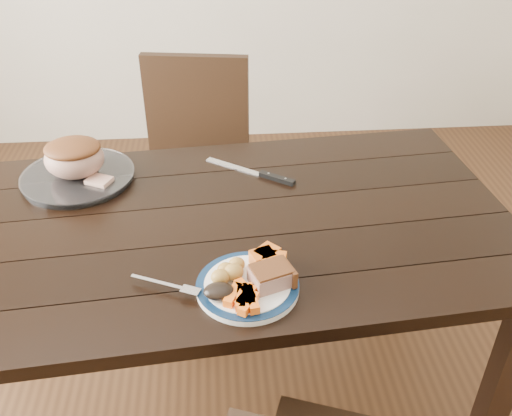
{
  "coord_description": "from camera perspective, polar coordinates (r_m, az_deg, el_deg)",
  "views": [
    {
      "loc": [
        -0.02,
        -1.3,
        1.67
      ],
      "look_at": [
        0.08,
        -0.02,
        0.8
      ],
      "focal_mm": 40.0,
      "sensor_mm": 36.0,
      "label": 1
    }
  ],
  "objects": [
    {
      "name": "dark_mushroom",
      "position": [
        1.31,
        -3.74,
        -8.29
      ],
      "size": [
        0.07,
        0.05,
        0.03
      ],
      "primitive_type": "ellipsoid",
      "color": "black",
      "rests_on": "dinner_plate"
    },
    {
      "name": "carrot_batons",
      "position": [
        1.3,
        -1.12,
        -8.92
      ],
      "size": [
        0.08,
        0.11,
        0.02
      ],
      "color": "orange",
      "rests_on": "dinner_plate"
    },
    {
      "name": "dinner_plate",
      "position": [
        1.36,
        -0.85,
        -7.89
      ],
      "size": [
        0.25,
        0.25,
        0.02
      ],
      "primitive_type": "cylinder",
      "color": "white",
      "rests_on": "dining_table"
    },
    {
      "name": "serving_platter",
      "position": [
        1.85,
        -17.35,
        2.93
      ],
      "size": [
        0.34,
        0.34,
        0.02
      ],
      "primitive_type": "cylinder",
      "color": "white",
      "rests_on": "dining_table"
    },
    {
      "name": "chair_far",
      "position": [
        2.34,
        -6.1,
        4.6
      ],
      "size": [
        0.48,
        0.49,
        0.93
      ],
      "rotation": [
        0.0,
        0.0,
        2.99
      ],
      "color": "black",
      "rests_on": "ground"
    },
    {
      "name": "roast_joint",
      "position": [
        1.82,
        -17.7,
        4.72
      ],
      "size": [
        0.18,
        0.15,
        0.12
      ],
      "primitive_type": "ellipsoid",
      "color": "tan",
      "rests_on": "serving_platter"
    },
    {
      "name": "pork_slice",
      "position": [
        1.34,
        1.5,
        -6.85
      ],
      "size": [
        0.11,
        0.1,
        0.04
      ],
      "primitive_type": "cube",
      "rotation": [
        0.0,
        0.0,
        0.34
      ],
      "color": "#A57465",
      "rests_on": "dinner_plate"
    },
    {
      "name": "roasted_potatoes",
      "position": [
        1.36,
        -2.71,
        -6.33
      ],
      "size": [
        0.08,
        0.08,
        0.04
      ],
      "color": "gold",
      "rests_on": "dinner_plate"
    },
    {
      "name": "ground",
      "position": [
        2.12,
        -2.32,
        -18.0
      ],
      "size": [
        4.0,
        4.0,
        0.0
      ],
      "primitive_type": "plane",
      "color": "#472B16",
      "rests_on": "ground"
    },
    {
      "name": "cut_slice",
      "position": [
        1.78,
        -15.4,
        2.61
      ],
      "size": [
        0.09,
        0.08,
        0.02
      ],
      "primitive_type": "cube",
      "rotation": [
        0.0,
        0.0,
        -0.46
      ],
      "color": "tan",
      "rests_on": "serving_platter"
    },
    {
      "name": "plate_rim",
      "position": [
        1.36,
        -0.85,
        -7.62
      ],
      "size": [
        0.25,
        0.25,
        0.02
      ],
      "primitive_type": "torus",
      "color": "#0C223F",
      "rests_on": "dinner_plate"
    },
    {
      "name": "fork",
      "position": [
        1.36,
        -8.58,
        -7.71
      ],
      "size": [
        0.17,
        0.09,
        0.0
      ],
      "rotation": [
        0.0,
        0.0,
        -0.42
      ],
      "color": "silver",
      "rests_on": "dinner_plate"
    },
    {
      "name": "carving_knife",
      "position": [
        1.78,
        1.0,
        3.3
      ],
      "size": [
        0.27,
        0.2,
        0.01
      ],
      "rotation": [
        0.0,
        0.0,
        -0.61
      ],
      "color": "silver",
      "rests_on": "dining_table"
    },
    {
      "name": "pumpkin_wedges",
      "position": [
        1.39,
        1.2,
        -5.08
      ],
      "size": [
        0.09,
        0.09,
        0.04
      ],
      "color": "orange",
      "rests_on": "dinner_plate"
    },
    {
      "name": "dining_table",
      "position": [
        1.65,
        -2.84,
        -3.85
      ],
      "size": [
        1.67,
        1.04,
        0.75
      ],
      "rotation": [
        0.0,
        0.0,
        0.09
      ],
      "color": "black",
      "rests_on": "ground"
    }
  ]
}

